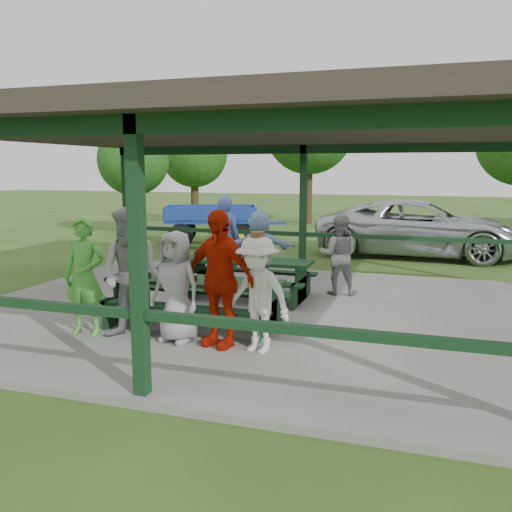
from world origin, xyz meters
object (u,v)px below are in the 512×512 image
(contestant_red, at_px, (219,278))
(contestant_green, at_px, (85,276))
(farm_trailer, at_px, (211,224))
(spectator_grey, at_px, (339,255))
(spectator_blue, at_px, (225,239))
(picnic_table_far, at_px, (247,274))
(contestant_white_fedora, at_px, (258,294))
(spectator_lblue, at_px, (259,249))
(contestant_grey_mid, at_px, (176,287))
(pickup_truck, at_px, (420,228))
(contestant_grey_left, at_px, (131,274))
(picnic_table_near, at_px, (195,296))

(contestant_red, bearing_deg, contestant_green, -161.40)
(farm_trailer, bearing_deg, spectator_grey, -70.16)
(spectator_blue, bearing_deg, contestant_red, 108.38)
(picnic_table_far, bearing_deg, contestant_white_fedora, -68.34)
(spectator_lblue, bearing_deg, contestant_grey_mid, 72.17)
(contestant_green, xyz_separation_m, pickup_truck, (4.49, 9.84, -0.16))
(contestant_grey_left, height_order, spectator_lblue, contestant_grey_left)
(contestant_green, distance_m, contestant_grey_left, 0.80)
(spectator_grey, bearing_deg, farm_trailer, -57.84)
(picnic_table_far, height_order, spectator_grey, spectator_grey)
(contestant_red, distance_m, pickup_truck, 10.00)
(picnic_table_near, distance_m, contestant_red, 1.17)
(contestant_grey_mid, xyz_separation_m, farm_trailer, (-3.67, 9.97, -0.19))
(picnic_table_near, distance_m, pickup_truck, 9.46)
(contestant_red, height_order, contestant_white_fedora, contestant_red)
(contestant_red, height_order, spectator_lblue, contestant_red)
(picnic_table_far, relative_size, contestant_green, 1.39)
(farm_trailer, bearing_deg, spectator_lblue, -79.96)
(contestant_grey_mid, relative_size, spectator_grey, 1.02)
(contestant_grey_left, height_order, pickup_truck, contestant_grey_left)
(spectator_lblue, relative_size, spectator_blue, 0.86)
(picnic_table_near, distance_m, spectator_blue, 3.42)
(farm_trailer, bearing_deg, pickup_truck, -22.59)
(contestant_white_fedora, bearing_deg, picnic_table_near, 164.77)
(picnic_table_near, distance_m, contestant_grey_left, 1.18)
(picnic_table_near, height_order, contestant_green, contestant_green)
(contestant_green, distance_m, spectator_lblue, 4.09)
(contestant_grey_mid, height_order, contestant_white_fedora, contestant_white_fedora)
(contestant_red, xyz_separation_m, spectator_blue, (-1.51, 4.08, -0.01))
(contestant_red, xyz_separation_m, contestant_white_fedora, (0.59, -0.09, -0.16))
(picnic_table_far, relative_size, contestant_grey_left, 1.28)
(picnic_table_far, bearing_deg, contestant_grey_mid, -91.88)
(contestant_red, relative_size, contestant_white_fedora, 1.17)
(spectator_lblue, distance_m, pickup_truck, 6.74)
(contestant_green, xyz_separation_m, contestant_white_fedora, (2.68, 0.05, -0.09))
(contestant_grey_left, distance_m, contestant_red, 1.29)
(picnic_table_far, relative_size, spectator_grey, 1.57)
(spectator_blue, relative_size, spectator_grey, 1.20)
(contestant_red, xyz_separation_m, spectator_grey, (1.05, 3.65, -0.17))
(contestant_green, relative_size, spectator_grey, 1.13)
(picnic_table_far, xyz_separation_m, spectator_blue, (-0.96, 1.30, 0.47))
(picnic_table_far, bearing_deg, spectator_blue, 126.51)
(farm_trailer, bearing_deg, picnic_table_far, -82.88)
(contestant_green, height_order, contestant_grey_left, contestant_grey_left)
(contestant_grey_left, bearing_deg, picnic_table_far, 76.22)
(picnic_table_near, xyz_separation_m, picnic_table_far, (0.18, 2.00, -0.01))
(pickup_truck, bearing_deg, contestant_white_fedora, 171.55)
(picnic_table_near, bearing_deg, spectator_grey, 58.22)
(contestant_red, relative_size, spectator_grey, 1.22)
(picnic_table_near, height_order, spectator_blue, spectator_blue)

